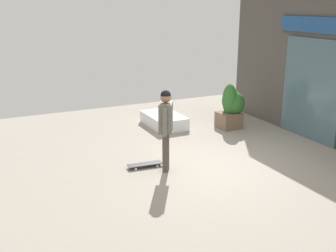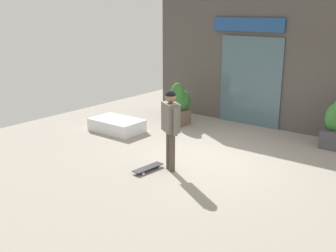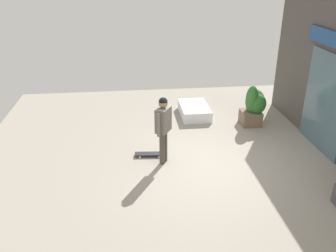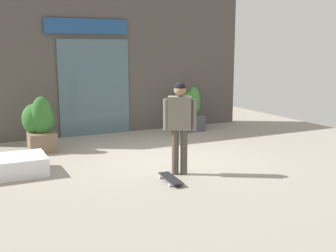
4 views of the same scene
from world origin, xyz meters
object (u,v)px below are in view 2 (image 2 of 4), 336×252
Objects in this scene: planter_box_right at (178,103)px; skateboard at (148,168)px; skateboarder at (171,122)px; planter_box_left at (336,123)px.

skateboard is at bearing -63.34° from planter_box_right.
skateboarder is at bearing -56.03° from planter_box_right.
skateboarder reaches higher than planter_box_right.
skateboard is 4.82m from planter_box_left.
skateboarder is 1.37× the size of planter_box_right.
skateboarder is at bearing -121.80° from planter_box_left.
planter_box_right is at bearing -171.00° from planter_box_left.
skateboarder is 2.24× the size of skateboard.
skateboard is 0.61× the size of planter_box_right.
skateboarder is at bearing 138.77° from skateboard.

